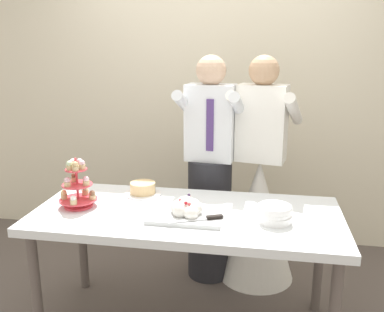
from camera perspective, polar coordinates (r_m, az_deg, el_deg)
The scene contains 8 objects.
rear_wall at distance 3.73m, azimuth 3.23°, elevation 10.49°, with size 5.20×0.10×2.90m, color beige.
dessert_table at distance 2.55m, azimuth -0.74°, elevation -9.02°, with size 1.80×0.80×0.78m.
cupcake_stand at distance 2.64m, azimuth -15.13°, elevation -3.97°, with size 0.23×0.23×0.31m.
main_cake_tray at distance 2.43m, azimuth -0.73°, elevation -7.27°, with size 0.42×0.33×0.13m.
plate_stack at distance 2.40m, azimuth 11.05°, elevation -7.62°, with size 0.19×0.19×0.10m.
round_cake at distance 2.80m, azimuth -6.62°, elevation -4.43°, with size 0.24×0.24×0.08m.
person_groom at distance 3.13m, azimuth 2.42°, elevation -3.52°, with size 0.50×0.53×1.66m.
person_bride at distance 3.19m, azimuth 8.90°, elevation -6.43°, with size 0.58×0.57×1.66m.
Camera 1 is at (0.43, -2.29, 1.73)m, focal length 39.75 mm.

